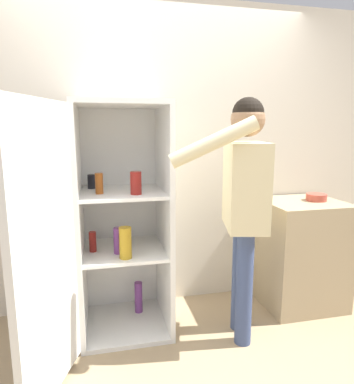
# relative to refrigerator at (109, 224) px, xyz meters

# --- Properties ---
(ground_plane) EXTENTS (12.00, 12.00, 0.00)m
(ground_plane) POSITION_rel_refrigerator_xyz_m (0.44, -0.52, -0.85)
(ground_plane) COLOR tan
(wall_back) EXTENTS (7.00, 0.06, 2.55)m
(wall_back) POSITION_rel_refrigerator_xyz_m (0.44, 0.46, 0.43)
(wall_back) COLOR beige
(wall_back) RESTS_ON ground_plane
(refrigerator) EXTENTS (0.92, 1.27, 1.71)m
(refrigerator) POSITION_rel_refrigerator_xyz_m (0.00, 0.00, 0.00)
(refrigerator) COLOR white
(refrigerator) RESTS_ON ground_plane
(person) EXTENTS (0.76, 0.60, 1.73)m
(person) POSITION_rel_refrigerator_xyz_m (0.92, -0.23, 0.24)
(person) COLOR #384770
(person) RESTS_ON ground_plane
(counter) EXTENTS (0.65, 0.60, 0.92)m
(counter) POSITION_rel_refrigerator_xyz_m (1.62, 0.12, -0.39)
(counter) COLOR tan
(counter) RESTS_ON ground_plane
(bowl) EXTENTS (0.17, 0.17, 0.06)m
(bowl) POSITION_rel_refrigerator_xyz_m (1.74, 0.12, 0.10)
(bowl) COLOR #B24738
(bowl) RESTS_ON counter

